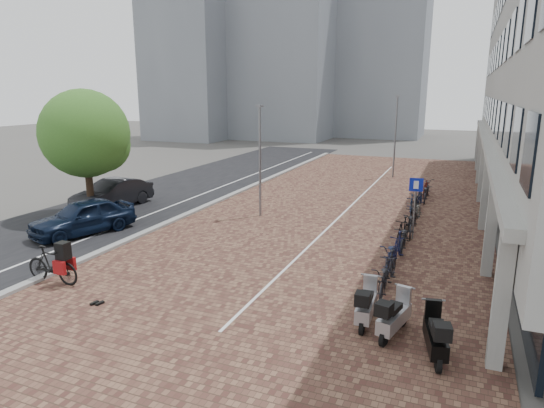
{
  "coord_description": "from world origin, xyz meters",
  "views": [
    {
      "loc": [
        7.75,
        -12.89,
        6.21
      ],
      "look_at": [
        0.0,
        6.0,
        1.3
      ],
      "focal_mm": 31.11,
      "sensor_mm": 36.0,
      "label": 1
    }
  ],
  "objects_px": {
    "scooter_mid": "(436,334)",
    "scooter_back": "(394,315)",
    "car_dark": "(112,194)",
    "car_navy": "(83,217)",
    "parking_sign": "(415,198)",
    "hero_bike": "(52,264)",
    "scooter_front": "(366,303)"
  },
  "relations": [
    {
      "from": "car_dark",
      "to": "scooter_mid",
      "type": "relative_size",
      "value": 2.62
    },
    {
      "from": "hero_bike",
      "to": "scooter_back",
      "type": "xyz_separation_m",
      "value": [
        10.95,
        0.71,
        -0.05
      ]
    },
    {
      "from": "car_dark",
      "to": "scooter_front",
      "type": "bearing_deg",
      "value": -21.11
    },
    {
      "from": "car_navy",
      "to": "car_dark",
      "type": "relative_size",
      "value": 0.96
    },
    {
      "from": "hero_bike",
      "to": "scooter_back",
      "type": "relative_size",
      "value": 1.19
    },
    {
      "from": "scooter_mid",
      "to": "scooter_back",
      "type": "height_order",
      "value": "scooter_mid"
    },
    {
      "from": "scooter_front",
      "to": "scooter_mid",
      "type": "bearing_deg",
      "value": -31.66
    },
    {
      "from": "car_navy",
      "to": "hero_bike",
      "type": "relative_size",
      "value": 2.17
    },
    {
      "from": "scooter_mid",
      "to": "scooter_back",
      "type": "bearing_deg",
      "value": 136.78
    },
    {
      "from": "parking_sign",
      "to": "scooter_back",
      "type": "bearing_deg",
      "value": -95.15
    },
    {
      "from": "car_navy",
      "to": "parking_sign",
      "type": "xyz_separation_m",
      "value": [
        13.66,
        4.7,
        1.05
      ]
    },
    {
      "from": "car_navy",
      "to": "scooter_front",
      "type": "xyz_separation_m",
      "value": [
        13.31,
        -3.6,
        -0.16
      ]
    },
    {
      "from": "scooter_mid",
      "to": "car_navy",
      "type": "bearing_deg",
      "value": 151.41
    },
    {
      "from": "scooter_back",
      "to": "parking_sign",
      "type": "xyz_separation_m",
      "value": [
        -0.45,
        8.69,
        1.22
      ]
    },
    {
      "from": "hero_bike",
      "to": "scooter_front",
      "type": "xyz_separation_m",
      "value": [
        10.15,
        1.1,
        -0.05
      ]
    },
    {
      "from": "car_dark",
      "to": "parking_sign",
      "type": "distance_m",
      "value": 15.78
    },
    {
      "from": "car_dark",
      "to": "hero_bike",
      "type": "height_order",
      "value": "car_dark"
    },
    {
      "from": "scooter_front",
      "to": "car_dark",
      "type": "bearing_deg",
      "value": 150.39
    },
    {
      "from": "car_dark",
      "to": "parking_sign",
      "type": "relative_size",
      "value": 1.76
    },
    {
      "from": "hero_bike",
      "to": "scooter_mid",
      "type": "height_order",
      "value": "hero_bike"
    },
    {
      "from": "scooter_mid",
      "to": "scooter_front",
      "type": "bearing_deg",
      "value": 139.09
    },
    {
      "from": "car_navy",
      "to": "scooter_back",
      "type": "distance_m",
      "value": 14.66
    },
    {
      "from": "scooter_mid",
      "to": "scooter_back",
      "type": "xyz_separation_m",
      "value": [
        -1.05,
        0.65,
        -0.01
      ]
    },
    {
      "from": "hero_bike",
      "to": "scooter_front",
      "type": "relative_size",
      "value": 1.18
    },
    {
      "from": "car_navy",
      "to": "hero_bike",
      "type": "bearing_deg",
      "value": -36.45
    },
    {
      "from": "car_navy",
      "to": "scooter_front",
      "type": "bearing_deg",
      "value": 4.52
    },
    {
      "from": "car_dark",
      "to": "scooter_mid",
      "type": "xyz_separation_m",
      "value": [
        17.24,
        -8.98,
        -0.16
      ]
    },
    {
      "from": "scooter_front",
      "to": "scooter_mid",
      "type": "relative_size",
      "value": 0.98
    },
    {
      "from": "hero_bike",
      "to": "scooter_mid",
      "type": "relative_size",
      "value": 1.16
    },
    {
      "from": "car_navy",
      "to": "parking_sign",
      "type": "relative_size",
      "value": 1.7
    },
    {
      "from": "hero_bike",
      "to": "scooter_back",
      "type": "distance_m",
      "value": 10.97
    },
    {
      "from": "car_dark",
      "to": "parking_sign",
      "type": "height_order",
      "value": "parking_sign"
    }
  ]
}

